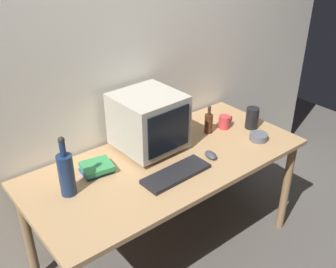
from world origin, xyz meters
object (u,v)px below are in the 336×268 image
at_px(keyboard, 176,174).
at_px(computer_mouse, 211,155).
at_px(bottle_short, 209,123).
at_px(book_stack, 97,168).
at_px(bottle_tall, 66,173).
at_px(cd_spindle, 259,137).
at_px(mug, 225,122).
at_px(crt_monitor, 148,122).
at_px(metal_canister, 252,118).

distance_m(keyboard, computer_mouse, 0.29).
height_order(bottle_short, book_stack, bottle_short).
distance_m(bottle_tall, cd_spindle, 1.28).
height_order(book_stack, mug, mug).
xyz_separation_m(crt_monitor, bottle_tall, (-0.61, -0.11, -0.06)).
distance_m(crt_monitor, metal_canister, 0.77).
xyz_separation_m(crt_monitor, mug, (0.58, -0.11, -0.15)).
xyz_separation_m(crt_monitor, metal_canister, (0.73, -0.22, -0.12)).
height_order(bottle_tall, bottle_short, bottle_tall).
bearing_deg(book_stack, bottle_short, -4.12).
bearing_deg(mug, keyboard, -159.73).
bearing_deg(computer_mouse, mug, 44.83).
distance_m(bottle_short, book_stack, 0.84).
relative_size(book_stack, metal_canister, 1.28).
distance_m(book_stack, mug, 0.98).
height_order(crt_monitor, book_stack, crt_monitor).
bearing_deg(metal_canister, keyboard, -171.57).
bearing_deg(keyboard, book_stack, 134.87).
bearing_deg(computer_mouse, keyboard, -164.83).
distance_m(mug, metal_canister, 0.19).
distance_m(bottle_short, cd_spindle, 0.35).
height_order(crt_monitor, cd_spindle, crt_monitor).
bearing_deg(crt_monitor, keyboard, -99.82).
xyz_separation_m(cd_spindle, metal_canister, (0.10, 0.15, 0.05)).
bearing_deg(bottle_short, book_stack, 175.88).
bearing_deg(book_stack, mug, -4.76).
bearing_deg(bottle_short, crt_monitor, 169.20).
relative_size(computer_mouse, book_stack, 0.52).
xyz_separation_m(keyboard, computer_mouse, (0.29, 0.01, 0.01)).
xyz_separation_m(crt_monitor, computer_mouse, (0.23, -0.33, -0.17)).
xyz_separation_m(mug, metal_canister, (0.15, -0.12, 0.03)).
distance_m(computer_mouse, mug, 0.42).
distance_m(keyboard, book_stack, 0.46).
relative_size(crt_monitor, keyboard, 0.95).
xyz_separation_m(crt_monitor, cd_spindle, (0.63, -0.37, -0.17)).
xyz_separation_m(bottle_tall, book_stack, (0.22, 0.08, -0.10)).
relative_size(crt_monitor, bottle_tall, 1.15).
relative_size(bottle_tall, cd_spindle, 2.91).
height_order(bottle_tall, cd_spindle, bottle_tall).
height_order(keyboard, cd_spindle, cd_spindle).
bearing_deg(computer_mouse, book_stack, 166.47).
height_order(computer_mouse, metal_canister, metal_canister).
bearing_deg(cd_spindle, mug, 100.99).
distance_m(keyboard, mug, 0.68).
distance_m(book_stack, metal_canister, 1.14).
distance_m(bottle_short, mug, 0.14).
height_order(bottle_short, metal_canister, bottle_short).
height_order(bottle_tall, book_stack, bottle_tall).
xyz_separation_m(book_stack, mug, (0.97, -0.08, 0.02)).
bearing_deg(metal_canister, cd_spindle, -123.73).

